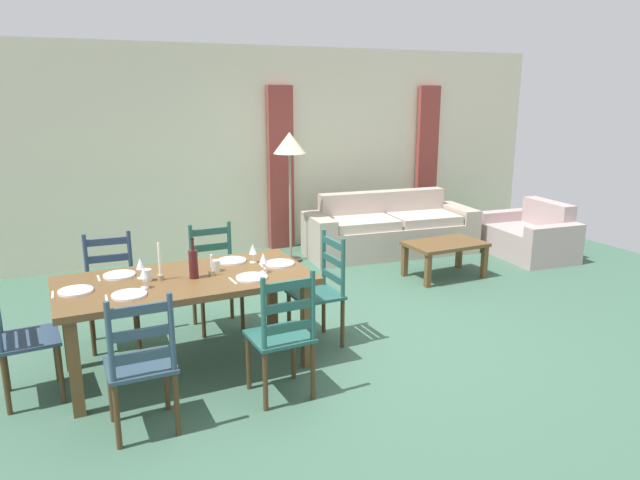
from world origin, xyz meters
The scene contains 36 objects.
ground_plane centered at (0.00, 0.00, -0.01)m, with size 9.60×9.60×0.02m, color #3B604C.
wall_far centered at (0.00, 3.30, 1.35)m, with size 9.60×0.16×2.70m, color beige.
curtain_panel_left centered at (0.58, 3.16, 1.10)m, with size 0.35×0.08×2.20m, color brown.
curtain_panel_right centered at (2.98, 3.16, 1.10)m, with size 0.35×0.08×2.20m, color brown.
dining_table centered at (-1.47, 0.07, 0.66)m, with size 1.90×0.96×0.75m.
dining_chair_near_left centered at (-1.95, -0.72, 0.48)m, with size 0.43×0.41×0.96m.
dining_chair_near_right centered at (-0.98, -0.69, 0.48)m, with size 0.42×0.40×0.96m.
dining_chair_far_left centered at (-1.94, 0.83, 0.48)m, with size 0.45×0.43×0.96m.
dining_chair_far_right centered at (-1.04, 0.81, 0.48)m, with size 0.43×0.41×0.96m.
dining_chair_head_west centered at (-2.64, 0.09, 0.48)m, with size 0.42×0.44×0.96m.
dining_chair_head_east centered at (-0.32, 0.06, 0.48)m, with size 0.40×0.42×0.96m.
dinner_plate_near_left centered at (-1.92, -0.18, 0.76)m, with size 0.24×0.24×0.02m, color white.
fork_near_left centered at (-2.07, -0.18, 0.75)m, with size 0.02×0.17×0.01m, color silver.
dinner_plate_near_right centered at (-1.02, -0.18, 0.76)m, with size 0.24×0.24×0.02m, color white.
fork_near_right centered at (-1.17, -0.18, 0.75)m, with size 0.02×0.17×0.01m, color silver.
dinner_plate_far_left centered at (-1.92, 0.32, 0.76)m, with size 0.24×0.24×0.02m, color white.
fork_far_left centered at (-2.07, 0.32, 0.75)m, with size 0.02×0.17×0.01m, color silver.
dinner_plate_far_right centered at (-1.02, 0.32, 0.76)m, with size 0.24×0.24×0.02m, color white.
fork_far_right centered at (-1.17, 0.32, 0.75)m, with size 0.02×0.17×0.01m, color silver.
dinner_plate_head_west centered at (-2.25, 0.07, 0.76)m, with size 0.24×0.24×0.02m, color white.
fork_head_west centered at (-2.40, 0.07, 0.75)m, with size 0.02×0.17×0.01m, color silver.
dinner_plate_head_east centered at (-0.69, 0.07, 0.76)m, with size 0.24×0.24×0.02m, color white.
fork_head_east centered at (-0.84, 0.07, 0.75)m, with size 0.02×0.17×0.01m, color silver.
wine_bottle centered at (-1.41, 0.03, 0.87)m, with size 0.07×0.07×0.32m.
wine_glass_near_left centered at (-1.80, -0.05, 0.86)m, with size 0.06×0.06×0.16m.
wine_glass_near_right centered at (-0.89, -0.07, 0.86)m, with size 0.06×0.06×0.16m.
wine_glass_far_left centered at (-1.78, 0.19, 0.86)m, with size 0.06×0.06×0.16m.
wine_glass_far_right centered at (-0.87, 0.22, 0.86)m, with size 0.06×0.06×0.16m.
coffee_cup_primary centered at (-1.21, 0.13, 0.80)m, with size 0.07×0.07×0.09m, color silver.
coffee_cup_secondary centered at (-1.75, 0.11, 0.80)m, with size 0.07×0.07×0.09m, color silver.
candle_tall centered at (-1.65, 0.09, 0.83)m, with size 0.05×0.05×0.29m.
candle_short centered at (-1.27, 0.03, 0.79)m, with size 0.05×0.05×0.17m.
couch centered at (1.78, 2.31, 0.29)m, with size 2.36×1.07×0.80m.
coffee_table centered at (1.79, 1.09, 0.36)m, with size 0.90×0.56×0.42m.
armchair_upholstered centered at (3.39, 1.33, 0.25)m, with size 0.92×1.24×0.72m.
standing_lamp centered at (0.43, 2.49, 1.41)m, with size 0.40×0.40×1.64m.
Camera 1 is at (-2.41, -4.25, 2.15)m, focal length 33.09 mm.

